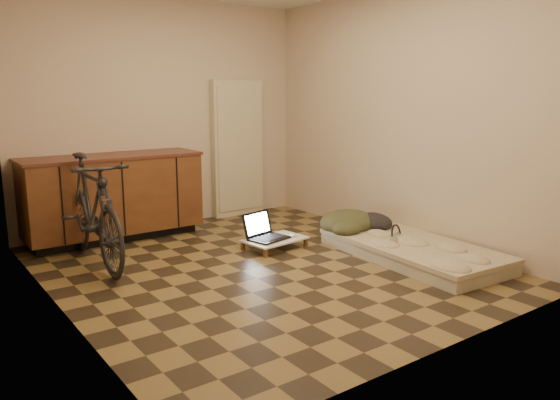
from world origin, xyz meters
TOP-DOWN VIEW (x-y plane):
  - room_shell at (0.00, 0.00)m, footprint 3.50×4.00m
  - cabinets at (-0.75, 1.70)m, footprint 1.84×0.62m
  - appliance_panel at (0.95, 1.94)m, footprint 0.70×0.10m
  - bicycle at (-1.20, 0.96)m, footprint 0.56×1.73m
  - futon at (1.30, -0.64)m, footprint 0.98×1.85m
  - clothing_pile at (1.27, 0.13)m, footprint 0.70×0.60m
  - headphones at (1.22, -0.50)m, footprint 0.26×0.25m
  - lap_desk at (0.43, 0.41)m, footprint 0.66×0.47m
  - laptop at (0.35, 0.46)m, footprint 0.44×0.41m
  - mouse at (0.62, 0.35)m, footprint 0.08×0.11m

SIDE VIEW (x-z plane):
  - futon at x=1.30m, z-range 0.00..0.15m
  - lap_desk at x=0.43m, z-range 0.04..0.14m
  - mouse at x=0.62m, z-range 0.10..0.14m
  - laptop at x=0.35m, z-range 0.03..0.28m
  - headphones at x=1.22m, z-range 0.15..0.30m
  - clothing_pile at x=1.27m, z-range 0.15..0.42m
  - cabinets at x=-0.75m, z-range 0.01..0.92m
  - bicycle at x=-1.20m, z-range 0.00..1.11m
  - appliance_panel at x=0.95m, z-range 0.00..1.70m
  - room_shell at x=0.00m, z-range 0.00..2.60m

